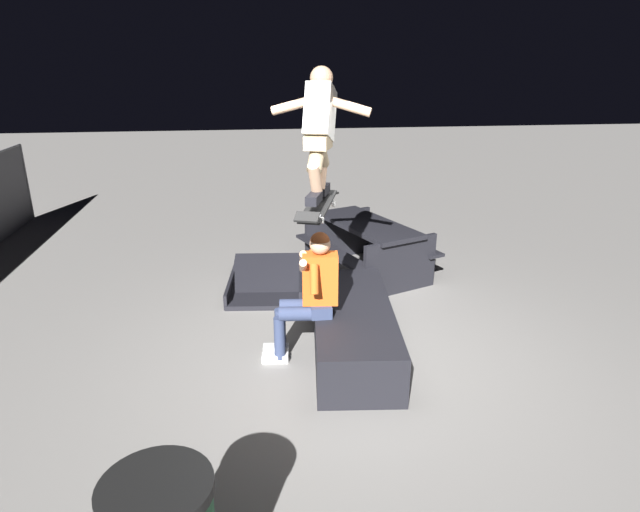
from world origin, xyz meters
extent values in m
plane|color=slate|center=(0.00, 0.00, 0.00)|extent=(40.00, 40.00, 0.00)
cube|color=black|center=(0.27, -0.04, 0.24)|extent=(2.17, 1.00, 0.48)
cube|color=#2D3856|center=(0.18, 0.31, 0.54)|extent=(0.32, 0.20, 0.12)
cube|color=#D15119|center=(0.18, 0.31, 0.85)|extent=(0.23, 0.36, 0.50)
sphere|color=tan|center=(0.18, 0.31, 1.20)|extent=(0.20, 0.20, 0.20)
sphere|color=brown|center=(0.18, 0.31, 1.22)|extent=(0.19, 0.19, 0.19)
cylinder|color=#D15119|center=(-0.01, 0.39, 0.93)|extent=(0.20, 0.10, 0.29)
cylinder|color=tan|center=(0.08, 0.48, 1.03)|extent=(0.24, 0.09, 0.19)
cylinder|color=#D15119|center=(0.38, 0.35, 0.93)|extent=(0.20, 0.10, 0.29)
cylinder|color=tan|center=(0.32, 0.46, 1.03)|extent=(0.24, 0.09, 0.19)
cylinder|color=#2D3856|center=(0.11, 0.52, 0.52)|extent=(0.18, 0.41, 0.14)
cylinder|color=#2D3856|center=(0.13, 0.72, 0.26)|extent=(0.11, 0.11, 0.44)
cube|color=white|center=(0.14, 0.77, 0.04)|extent=(0.13, 0.27, 0.08)
cylinder|color=#2D3856|center=(0.29, 0.50, 0.52)|extent=(0.18, 0.41, 0.14)
cylinder|color=#2D3856|center=(0.31, 0.70, 0.26)|extent=(0.11, 0.11, 0.44)
cube|color=white|center=(0.32, 0.75, 0.04)|extent=(0.13, 0.27, 0.08)
cube|color=black|center=(0.09, 0.34, 1.60)|extent=(0.82, 0.45, 0.12)
cube|color=black|center=(0.51, 0.19, 1.62)|extent=(0.18, 0.23, 0.04)
cube|color=black|center=(-0.34, 0.49, 1.62)|extent=(0.18, 0.23, 0.07)
cube|color=#99999E|center=(0.35, 0.25, 1.57)|extent=(0.11, 0.17, 0.04)
cylinder|color=white|center=(0.38, 0.33, 1.55)|extent=(0.06, 0.05, 0.05)
cylinder|color=white|center=(0.32, 0.16, 1.55)|extent=(0.06, 0.05, 0.05)
cube|color=#99999E|center=(-0.18, 0.43, 1.57)|extent=(0.11, 0.17, 0.04)
cylinder|color=white|center=(-0.15, 0.52, 1.55)|extent=(0.06, 0.05, 0.05)
cylinder|color=white|center=(-0.21, 0.35, 1.55)|extent=(0.06, 0.05, 0.05)
cube|color=black|center=(0.26, 0.28, 1.71)|extent=(0.28, 0.18, 0.08)
cube|color=black|center=(-0.08, 0.40, 1.71)|extent=(0.28, 0.18, 0.08)
cylinder|color=tan|center=(0.21, 0.30, 1.87)|extent=(0.26, 0.17, 0.31)
cylinder|color=#968261|center=(0.14, 0.32, 2.07)|extent=(0.36, 0.23, 0.33)
cylinder|color=tan|center=(-0.03, 0.38, 1.87)|extent=(0.26, 0.17, 0.31)
cylinder|color=#968261|center=(0.04, 0.36, 2.07)|extent=(0.36, 0.23, 0.33)
cube|color=#968261|center=(0.09, 0.34, 2.17)|extent=(0.35, 0.29, 0.12)
cube|color=silver|center=(0.16, 0.31, 2.41)|extent=(0.50, 0.36, 0.52)
sphere|color=tan|center=(0.22, 0.29, 2.69)|extent=(0.20, 0.20, 0.20)
cylinder|color=tan|center=(0.25, 0.51, 2.47)|extent=(0.22, 0.45, 0.19)
cylinder|color=tan|center=(0.11, 0.10, 2.47)|extent=(0.22, 0.45, 0.19)
cube|color=black|center=(1.94, 0.79, 0.03)|extent=(1.35, 1.03, 0.06)
cube|color=black|center=(1.94, 0.79, 0.10)|extent=(1.29, 1.03, 0.40)
cube|color=black|center=(1.94, 1.24, 0.09)|extent=(1.13, 0.15, 0.19)
cube|color=black|center=(1.94, 0.33, 0.09)|extent=(1.13, 0.15, 0.19)
cube|color=black|center=(2.35, -0.63, 0.72)|extent=(1.84, 1.28, 0.06)
cube|color=black|center=(2.15, -0.12, 0.42)|extent=(1.67, 0.85, 0.04)
cube|color=black|center=(2.56, -1.14, 0.42)|extent=(1.67, 0.85, 0.04)
cube|color=black|center=(3.07, -0.35, 0.36)|extent=(0.46, 1.04, 0.72)
cube|color=black|center=(1.64, -0.92, 0.36)|extent=(0.46, 1.04, 0.72)
cylinder|color=black|center=(-2.49, 1.44, 0.93)|extent=(0.55, 0.55, 0.06)
cylinder|color=slate|center=(6.00, 5.09, 0.70)|extent=(0.05, 0.05, 1.40)
camera|label=1|loc=(-4.56, 0.94, 2.81)|focal=30.14mm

